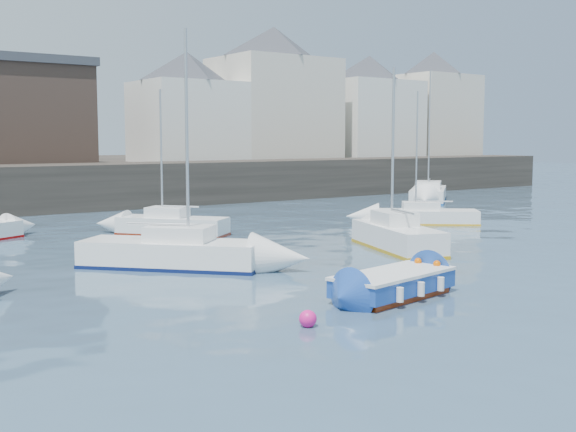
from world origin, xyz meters
TOP-DOWN VIEW (x-y plane):
  - water at (0.00, 0.00)m, footprint 220.00×220.00m
  - quay_wall at (0.00, 35.00)m, footprint 90.00×5.00m
  - land_strip at (0.00, 53.00)m, footprint 90.00×32.00m
  - bldg_east_a at (20.00, 42.00)m, footprint 13.36×13.36m
  - bldg_east_b at (31.00, 41.50)m, footprint 11.88×11.88m
  - bldg_east_c at (40.00, 41.50)m, footprint 11.14×11.14m
  - bldg_east_d at (11.00, 41.50)m, footprint 11.14×11.14m
  - blue_dinghy at (-2.53, 3.17)m, footprint 4.34×2.46m
  - sailboat_b at (-5.50, 11.54)m, footprint 6.03×6.31m
  - sailboat_c at (4.11, 9.85)m, footprint 3.67×6.08m
  - sailboat_d at (11.96, 15.70)m, footprint 5.52×5.02m
  - sailboat_f at (-1.46, 19.65)m, footprint 4.71×5.31m
  - sailboat_g at (23.10, 25.97)m, footprint 7.38×6.82m
  - buoy_near at (-6.56, 2.02)m, footprint 0.45×0.45m
  - buoy_mid at (5.68, 10.84)m, footprint 0.37×0.37m
  - buoy_far at (-3.16, 15.34)m, footprint 0.40×0.40m

SIDE VIEW (x-z plane):
  - water at x=0.00m, z-range 0.00..0.00m
  - buoy_near at x=-6.56m, z-range -0.22..0.22m
  - buoy_mid at x=5.68m, z-range -0.19..0.19m
  - buoy_far at x=-3.16m, z-range -0.20..0.20m
  - blue_dinghy at x=-2.53m, z-range 0.04..0.82m
  - sailboat_d at x=11.96m, z-range -3.18..4.06m
  - sailboat_f at x=-1.46m, z-range -3.02..4.01m
  - sailboat_g at x=23.10m, z-range -4.28..5.38m
  - sailboat_b at x=-5.50m, z-range -3.70..4.81m
  - sailboat_c at x=4.11m, z-range -3.23..4.40m
  - land_strip at x=0.00m, z-range 0.00..2.80m
  - quay_wall at x=0.00m, z-range 0.00..3.00m
  - bldg_east_d at x=11.00m, z-range 2.89..11.84m
  - bldg_east_b at x=31.00m, z-range 2.89..12.84m
  - bldg_east_c at x=40.00m, z-range 2.90..13.85m
  - bldg_east_a at x=20.00m, z-range 2.91..14.71m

